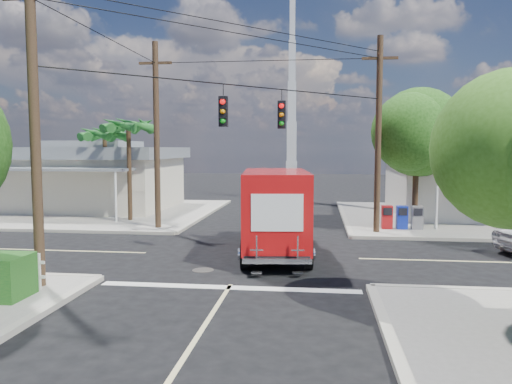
# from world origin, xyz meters

# --- Properties ---
(ground) EXTENTS (120.00, 120.00, 0.00)m
(ground) POSITION_xyz_m (0.00, 0.00, 0.00)
(ground) COLOR black
(ground) RESTS_ON ground
(sidewalk_ne) EXTENTS (14.12, 14.12, 0.14)m
(sidewalk_ne) POSITION_xyz_m (10.88, 10.88, 0.07)
(sidewalk_ne) COLOR gray
(sidewalk_ne) RESTS_ON ground
(sidewalk_nw) EXTENTS (14.12, 14.12, 0.14)m
(sidewalk_nw) POSITION_xyz_m (-10.88, 10.88, 0.07)
(sidewalk_nw) COLOR gray
(sidewalk_nw) RESTS_ON ground
(road_markings) EXTENTS (32.00, 32.00, 0.01)m
(road_markings) POSITION_xyz_m (0.00, -1.47, 0.01)
(road_markings) COLOR beige
(road_markings) RESTS_ON ground
(building_ne) EXTENTS (11.80, 10.20, 4.50)m
(building_ne) POSITION_xyz_m (12.50, 11.97, 2.32)
(building_ne) COLOR beige
(building_ne) RESTS_ON sidewalk_ne
(building_nw) EXTENTS (10.80, 10.20, 4.30)m
(building_nw) POSITION_xyz_m (-12.00, 12.46, 2.22)
(building_nw) COLOR beige
(building_nw) RESTS_ON sidewalk_nw
(radio_tower) EXTENTS (0.80, 0.80, 17.00)m
(radio_tower) POSITION_xyz_m (0.50, 20.00, 5.64)
(radio_tower) COLOR silver
(radio_tower) RESTS_ON ground
(tree_ne_front) EXTENTS (4.21, 4.14, 6.66)m
(tree_ne_front) POSITION_xyz_m (7.21, 6.76, 4.77)
(tree_ne_front) COLOR #422D1C
(tree_ne_front) RESTS_ON sidewalk_ne
(tree_ne_back) EXTENTS (3.77, 3.66, 5.82)m
(tree_ne_back) POSITION_xyz_m (9.81, 8.96, 4.19)
(tree_ne_back) COLOR #422D1C
(tree_ne_back) RESTS_ON sidewalk_ne
(palm_nw_front) EXTENTS (3.01, 3.08, 5.59)m
(palm_nw_front) POSITION_xyz_m (-7.50, 7.50, 5.04)
(palm_nw_front) COLOR #422D1C
(palm_nw_front) RESTS_ON sidewalk_nw
(palm_nw_back) EXTENTS (3.01, 3.08, 5.19)m
(palm_nw_back) POSITION_xyz_m (-9.50, 9.00, 4.67)
(palm_nw_back) COLOR #422D1C
(palm_nw_back) RESTS_ON sidewalk_nw
(utility_poles) EXTENTS (12.00, 10.68, 9.00)m
(utility_poles) POSITION_xyz_m (-1.58, 1.60, 4.67)
(utility_poles) COLOR #473321
(utility_poles) RESTS_ON ground
(vending_boxes) EXTENTS (1.90, 0.50, 1.10)m
(vending_boxes) POSITION_xyz_m (6.50, 6.20, 0.69)
(vending_boxes) COLOR #9E1114
(vending_boxes) RESTS_ON sidewalk_ne
(delivery_truck) EXTENTS (2.99, 7.47, 3.15)m
(delivery_truck) POSITION_xyz_m (0.91, 0.52, 1.60)
(delivery_truck) COLOR black
(delivery_truck) RESTS_ON ground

